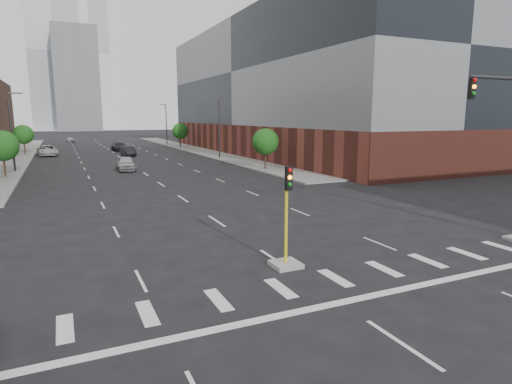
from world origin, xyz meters
TOP-DOWN VIEW (x-y plane):
  - ground at (0.00, 0.00)m, footprint 400.00×400.00m
  - sidewalk_left_far at (-15.00, 74.00)m, footprint 5.00×92.00m
  - sidewalk_right_far at (15.00, 74.00)m, footprint 5.00×92.00m
  - building_right_main at (29.50, 60.00)m, footprint 24.00×70.00m
  - tower_left at (-8.00, 220.00)m, footprint 22.00×22.00m
  - tower_right at (10.00, 260.00)m, footprint 20.00×20.00m
  - tower_mid at (0.00, 200.00)m, footprint 18.00×18.00m
  - median_traffic_signal at (0.00, 8.97)m, footprint 1.20×1.20m
  - streetlight_right_a at (13.41, 55.00)m, footprint 1.60×0.22m
  - streetlight_right_b at (13.41, 90.00)m, footprint 1.60×0.22m
  - streetlight_left at (-13.41, 50.00)m, footprint 1.60×0.22m
  - tree_left_near at (-14.00, 45.00)m, footprint 3.20×3.20m
  - tree_left_far at (-14.00, 75.00)m, footprint 3.20×3.20m
  - tree_right_near at (14.00, 40.00)m, footprint 3.20×3.20m
  - tree_right_far at (14.00, 80.00)m, footprint 3.20×3.20m
  - car_near_left at (-1.52, 46.27)m, footprint 2.35×5.12m
  - car_mid_right at (1.50, 65.76)m, footprint 2.01×4.93m
  - car_far_left at (-10.50, 71.42)m, footprint 3.52×6.47m
  - car_deep_right at (1.50, 76.69)m, footprint 2.71×5.67m
  - car_distant at (-6.14, 108.81)m, footprint 2.28×4.23m

SIDE VIEW (x-z plane):
  - ground at x=0.00m, z-range 0.00..0.00m
  - sidewalk_left_far at x=-15.00m, z-range 0.00..0.15m
  - sidewalk_right_far at x=15.00m, z-range 0.00..0.15m
  - car_distant at x=-6.14m, z-range 0.00..1.37m
  - car_mid_right at x=1.50m, z-range 0.00..1.59m
  - car_deep_right at x=1.50m, z-range 0.00..1.59m
  - car_near_left at x=-1.52m, z-range 0.00..1.70m
  - car_far_left at x=-10.50m, z-range 0.00..1.72m
  - median_traffic_signal at x=0.00m, z-range -1.23..3.17m
  - tree_left_near at x=-14.00m, z-range 0.97..5.82m
  - tree_left_far at x=-14.00m, z-range 0.97..5.82m
  - tree_right_near at x=14.00m, z-range 0.97..5.82m
  - tree_right_far at x=14.00m, z-range 0.97..5.82m
  - streetlight_right_a at x=13.41m, z-range 0.47..9.55m
  - streetlight_right_b at x=13.41m, z-range 0.47..9.55m
  - streetlight_left at x=-13.41m, z-range 0.47..9.55m
  - building_right_main at x=29.50m, z-range 0.00..22.00m
  - tower_mid at x=0.00m, z-range 0.00..44.00m
  - tower_left at x=-8.00m, z-range 0.00..70.00m
  - tower_right at x=10.00m, z-range 0.00..80.00m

